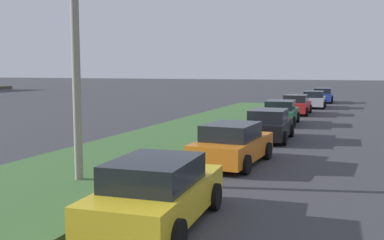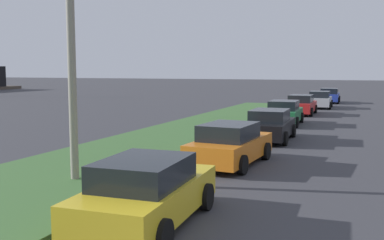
{
  "view_description": "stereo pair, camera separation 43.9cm",
  "coord_description": "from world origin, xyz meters",
  "px_view_note": "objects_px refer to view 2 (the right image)",
  "views": [
    {
      "loc": [
        -3.35,
        -1.25,
        3.32
      ],
      "look_at": [
        14.79,
        5.66,
        1.17
      ],
      "focal_mm": 42.53,
      "sensor_mm": 36.0,
      "label": 1
    },
    {
      "loc": [
        -3.19,
        -1.66,
        3.32
      ],
      "look_at": [
        14.79,
        5.66,
        1.17
      ],
      "focal_mm": 42.53,
      "sensor_mm": 36.0,
      "label": 2
    }
  ],
  "objects_px": {
    "parked_car_black": "(270,125)",
    "parked_car_red": "(301,105)",
    "parked_car_orange": "(230,144)",
    "parked_car_green": "(284,113)",
    "parked_car_blue": "(329,96)",
    "parked_car_yellow": "(147,192)",
    "parked_car_silver": "(320,100)",
    "streetlight": "(79,32)"
  },
  "relations": [
    {
      "from": "parked_car_blue",
      "to": "streetlight",
      "type": "bearing_deg",
      "value": 172.34
    },
    {
      "from": "parked_car_yellow",
      "to": "parked_car_green",
      "type": "distance_m",
      "value": 19.12
    },
    {
      "from": "parked_car_yellow",
      "to": "parked_car_blue",
      "type": "distance_m",
      "value": 39.2
    },
    {
      "from": "parked_car_orange",
      "to": "parked_car_green",
      "type": "height_order",
      "value": "same"
    },
    {
      "from": "parked_car_yellow",
      "to": "parked_car_silver",
      "type": "bearing_deg",
      "value": -3.12
    },
    {
      "from": "parked_car_red",
      "to": "streetlight",
      "type": "relative_size",
      "value": 0.58
    },
    {
      "from": "parked_car_orange",
      "to": "parked_car_silver",
      "type": "bearing_deg",
      "value": 2.85
    },
    {
      "from": "parked_car_black",
      "to": "streetlight",
      "type": "height_order",
      "value": "streetlight"
    },
    {
      "from": "parked_car_black",
      "to": "parked_car_silver",
      "type": "bearing_deg",
      "value": -2.21
    },
    {
      "from": "parked_car_black",
      "to": "parked_car_red",
      "type": "bearing_deg",
      "value": 0.41
    },
    {
      "from": "parked_car_orange",
      "to": "parked_car_black",
      "type": "relative_size",
      "value": 1.01
    },
    {
      "from": "parked_car_yellow",
      "to": "parked_car_silver",
      "type": "distance_m",
      "value": 32.41
    },
    {
      "from": "parked_car_orange",
      "to": "parked_car_blue",
      "type": "relative_size",
      "value": 1.0
    },
    {
      "from": "parked_car_yellow",
      "to": "parked_car_blue",
      "type": "bearing_deg",
      "value": -3.38
    },
    {
      "from": "parked_car_red",
      "to": "parked_car_silver",
      "type": "xyz_separation_m",
      "value": [
        6.53,
        -0.61,
        0.0
      ]
    },
    {
      "from": "parked_car_orange",
      "to": "parked_car_blue",
      "type": "xyz_separation_m",
      "value": [
        32.56,
        -0.27,
        0.0
      ]
    },
    {
      "from": "parked_car_black",
      "to": "parked_car_blue",
      "type": "bearing_deg",
      "value": -2.52
    },
    {
      "from": "parked_car_orange",
      "to": "parked_car_green",
      "type": "relative_size",
      "value": 1.0
    },
    {
      "from": "parked_car_yellow",
      "to": "parked_car_black",
      "type": "distance_m",
      "value": 12.64
    },
    {
      "from": "parked_car_red",
      "to": "parked_car_blue",
      "type": "bearing_deg",
      "value": -4.03
    },
    {
      "from": "parked_car_red",
      "to": "parked_car_silver",
      "type": "bearing_deg",
      "value": -6.1
    },
    {
      "from": "parked_car_red",
      "to": "parked_car_blue",
      "type": "relative_size",
      "value": 0.99
    },
    {
      "from": "parked_car_silver",
      "to": "streetlight",
      "type": "distance_m",
      "value": 30.44
    },
    {
      "from": "parked_car_green",
      "to": "streetlight",
      "type": "relative_size",
      "value": 0.58
    },
    {
      "from": "parked_car_green",
      "to": "parked_car_silver",
      "type": "height_order",
      "value": "same"
    },
    {
      "from": "parked_car_green",
      "to": "streetlight",
      "type": "xyz_separation_m",
      "value": [
        -16.75,
        2.66,
        3.67
      ]
    },
    {
      "from": "parked_car_yellow",
      "to": "parked_car_orange",
      "type": "xyz_separation_m",
      "value": [
        6.65,
        0.22,
        0.0
      ]
    },
    {
      "from": "parked_car_orange",
      "to": "parked_car_green",
      "type": "bearing_deg",
      "value": 5.3
    },
    {
      "from": "parked_car_red",
      "to": "streetlight",
      "type": "xyz_separation_m",
      "value": [
        -23.52,
        2.64,
        3.67
      ]
    },
    {
      "from": "parked_car_yellow",
      "to": "parked_car_green",
      "type": "relative_size",
      "value": 1.0
    },
    {
      "from": "parked_car_red",
      "to": "parked_car_green",
      "type": "bearing_deg",
      "value": 179.45
    },
    {
      "from": "parked_car_green",
      "to": "parked_car_red",
      "type": "relative_size",
      "value": 1.01
    },
    {
      "from": "parked_car_black",
      "to": "parked_car_green",
      "type": "relative_size",
      "value": 1.0
    },
    {
      "from": "parked_car_yellow",
      "to": "parked_car_black",
      "type": "xyz_separation_m",
      "value": [
        12.63,
        0.13,
        0.0
      ]
    },
    {
      "from": "parked_car_blue",
      "to": "parked_car_black",
      "type": "bearing_deg",
      "value": 177.24
    },
    {
      "from": "parked_car_yellow",
      "to": "parked_car_green",
      "type": "height_order",
      "value": "same"
    },
    {
      "from": "parked_car_yellow",
      "to": "streetlight",
      "type": "xyz_separation_m",
      "value": [
        2.37,
        3.36,
        3.67
      ]
    },
    {
      "from": "parked_car_silver",
      "to": "streetlight",
      "type": "bearing_deg",
      "value": 171.45
    },
    {
      "from": "parked_car_orange",
      "to": "parked_car_silver",
      "type": "xyz_separation_m",
      "value": [
        25.76,
        -0.11,
        0.0
      ]
    },
    {
      "from": "parked_car_yellow",
      "to": "parked_car_silver",
      "type": "height_order",
      "value": "same"
    },
    {
      "from": "parked_car_black",
      "to": "parked_car_yellow",
      "type": "bearing_deg",
      "value": 178.45
    },
    {
      "from": "parked_car_orange",
      "to": "streetlight",
      "type": "height_order",
      "value": "streetlight"
    }
  ]
}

